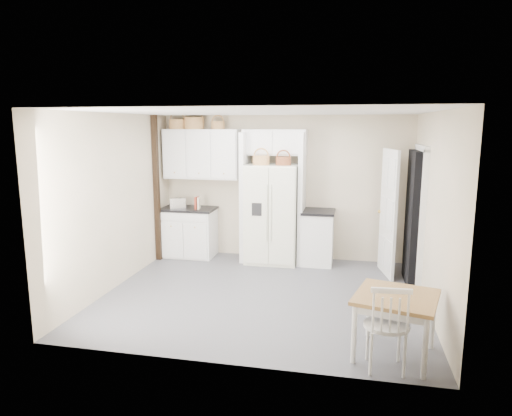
# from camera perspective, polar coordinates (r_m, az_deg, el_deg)

# --- Properties ---
(floor) EXTENTS (4.50, 4.50, 0.00)m
(floor) POSITION_cam_1_polar(r_m,az_deg,el_deg) (6.74, 0.88, -10.76)
(floor) COLOR #525354
(floor) RESTS_ON ground
(ceiling) EXTENTS (4.50, 4.50, 0.00)m
(ceiling) POSITION_cam_1_polar(r_m,az_deg,el_deg) (6.29, 0.94, 11.93)
(ceiling) COLOR white
(ceiling) RESTS_ON wall_back
(wall_back) EXTENTS (4.50, 0.00, 4.50)m
(wall_back) POSITION_cam_1_polar(r_m,az_deg,el_deg) (8.33, 3.52, 2.56)
(wall_back) COLOR #B6AD8E
(wall_back) RESTS_ON floor
(wall_left) EXTENTS (0.00, 4.00, 4.00)m
(wall_left) POSITION_cam_1_polar(r_m,az_deg,el_deg) (7.15, -17.08, 0.83)
(wall_left) COLOR #B6AD8E
(wall_left) RESTS_ON floor
(wall_right) EXTENTS (0.00, 4.00, 4.00)m
(wall_right) POSITION_cam_1_polar(r_m,az_deg,el_deg) (6.36, 21.23, -0.56)
(wall_right) COLOR #B6AD8E
(wall_right) RESTS_ON floor
(refrigerator) EXTENTS (0.90, 0.73, 1.75)m
(refrigerator) POSITION_cam_1_polar(r_m,az_deg,el_deg) (8.09, 2.09, -0.71)
(refrigerator) COLOR white
(refrigerator) RESTS_ON floor
(base_cab_left) EXTENTS (0.94, 0.60, 0.88)m
(base_cab_left) POSITION_cam_1_polar(r_m,az_deg,el_deg) (8.63, -8.33, -3.09)
(base_cab_left) COLOR white
(base_cab_left) RESTS_ON floor
(base_cab_right) EXTENTS (0.52, 0.62, 0.92)m
(base_cab_right) POSITION_cam_1_polar(r_m,az_deg,el_deg) (8.13, 7.75, -3.76)
(base_cab_right) COLOR white
(base_cab_right) RESTS_ON floor
(dining_table) EXTENTS (0.99, 0.99, 0.67)m
(dining_table) POSITION_cam_1_polar(r_m,az_deg,el_deg) (5.19, 16.94, -13.87)
(dining_table) COLOR brown
(dining_table) RESTS_ON floor
(windsor_chair) EXTENTS (0.48, 0.44, 0.93)m
(windsor_chair) POSITION_cam_1_polar(r_m,az_deg,el_deg) (4.85, 16.01, -13.91)
(windsor_chair) COLOR white
(windsor_chair) RESTS_ON floor
(counter_left) EXTENTS (0.98, 0.64, 0.04)m
(counter_left) POSITION_cam_1_polar(r_m,az_deg,el_deg) (8.54, -8.41, -0.10)
(counter_left) COLOR black
(counter_left) RESTS_ON base_cab_left
(counter_right) EXTENTS (0.56, 0.67, 0.04)m
(counter_right) POSITION_cam_1_polar(r_m,az_deg,el_deg) (8.03, 7.83, -0.45)
(counter_right) COLOR black
(counter_right) RESTS_ON base_cab_right
(toaster) EXTENTS (0.32, 0.24, 0.19)m
(toaster) POSITION_cam_1_polar(r_m,az_deg,el_deg) (8.49, -9.71, 0.61)
(toaster) COLOR silver
(toaster) RESTS_ON counter_left
(cookbook_red) EXTENTS (0.05, 0.15, 0.22)m
(cookbook_red) POSITION_cam_1_polar(r_m,az_deg,el_deg) (8.37, -7.39, 0.64)
(cookbook_red) COLOR #9B3321
(cookbook_red) RESTS_ON counter_left
(cookbook_cream) EXTENTS (0.05, 0.15, 0.22)m
(cookbook_cream) POSITION_cam_1_polar(r_m,az_deg,el_deg) (8.36, -7.16, 0.61)
(cookbook_cream) COLOR beige
(cookbook_cream) RESTS_ON counter_left
(basket_upper_a) EXTENTS (0.31, 0.31, 0.18)m
(basket_upper_a) POSITION_cam_1_polar(r_m,az_deg,el_deg) (8.60, -9.79, 10.28)
(basket_upper_a) COLOR #9B5B36
(basket_upper_a) RESTS_ON upper_cabinet
(basket_upper_b) EXTENTS (0.36, 0.36, 0.21)m
(basket_upper_b) POSITION_cam_1_polar(r_m,az_deg,el_deg) (8.48, -7.73, 10.46)
(basket_upper_b) COLOR #9B5B36
(basket_upper_b) RESTS_ON upper_cabinet
(basket_upper_c) EXTENTS (0.24, 0.24, 0.14)m
(basket_upper_c) POSITION_cam_1_polar(r_m,az_deg,el_deg) (8.35, -4.79, 10.27)
(basket_upper_c) COLOR #9B5B36
(basket_upper_c) RESTS_ON upper_cabinet
(basket_fridge_a) EXTENTS (0.29, 0.29, 0.15)m
(basket_fridge_a) POSITION_cam_1_polar(r_m,az_deg,el_deg) (7.90, 0.64, 5.99)
(basket_fridge_a) COLOR #9B5B36
(basket_fridge_a) RESTS_ON refrigerator
(basket_fridge_b) EXTENTS (0.26, 0.26, 0.14)m
(basket_fridge_b) POSITION_cam_1_polar(r_m,az_deg,el_deg) (7.84, 3.44, 5.88)
(basket_fridge_b) COLOR brown
(basket_fridge_b) RESTS_ON refrigerator
(upper_cabinet) EXTENTS (1.40, 0.34, 0.90)m
(upper_cabinet) POSITION_cam_1_polar(r_m,az_deg,el_deg) (8.46, -6.78, 6.71)
(upper_cabinet) COLOR white
(upper_cabinet) RESTS_ON wall_back
(bridge_cabinet) EXTENTS (1.12, 0.34, 0.45)m
(bridge_cabinet) POSITION_cam_1_polar(r_m,az_deg,el_deg) (8.12, 2.35, 8.21)
(bridge_cabinet) COLOR white
(bridge_cabinet) RESTS_ON wall_back
(fridge_panel_left) EXTENTS (0.08, 0.60, 2.30)m
(fridge_panel_left) POSITION_cam_1_polar(r_m,az_deg,el_deg) (8.19, -1.37, 1.37)
(fridge_panel_left) COLOR white
(fridge_panel_left) RESTS_ON floor
(fridge_panel_right) EXTENTS (0.08, 0.60, 2.30)m
(fridge_panel_right) POSITION_cam_1_polar(r_m,az_deg,el_deg) (8.02, 5.75, 1.13)
(fridge_panel_right) COLOR white
(fridge_panel_right) RESTS_ON floor
(trim_post) EXTENTS (0.09, 0.09, 2.60)m
(trim_post) POSITION_cam_1_polar(r_m,az_deg,el_deg) (8.33, -12.32, 2.33)
(trim_post) COLOR black
(trim_post) RESTS_ON floor
(doorway_void) EXTENTS (0.18, 0.85, 2.05)m
(doorway_void) POSITION_cam_1_polar(r_m,az_deg,el_deg) (7.37, 19.18, -1.19)
(doorway_void) COLOR black
(doorway_void) RESTS_ON floor
(door_slab) EXTENTS (0.21, 0.79, 2.05)m
(door_slab) POSITION_cam_1_polar(r_m,az_deg,el_deg) (7.66, 16.20, -0.61)
(door_slab) COLOR white
(door_slab) RESTS_ON floor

